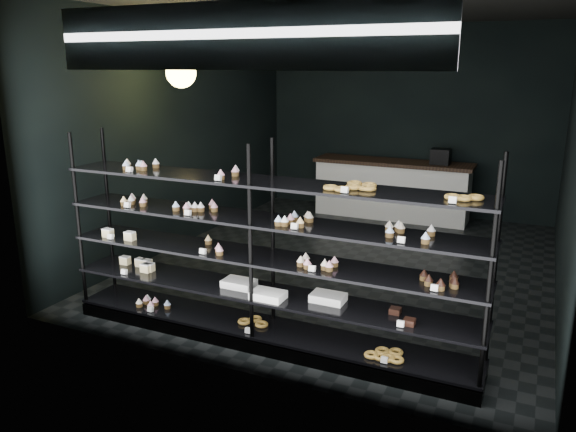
# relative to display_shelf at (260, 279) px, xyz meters

# --- Properties ---
(room) EXTENTS (5.01, 6.01, 3.20)m
(room) POSITION_rel_display_shelf_xyz_m (0.05, 2.45, 0.97)
(room) COLOR black
(room) RESTS_ON ground
(display_shelf) EXTENTS (4.00, 0.50, 1.91)m
(display_shelf) POSITION_rel_display_shelf_xyz_m (0.00, 0.00, 0.00)
(display_shelf) COLOR black
(display_shelf) RESTS_ON room
(signage) EXTENTS (3.30, 0.05, 0.50)m
(signage) POSITION_rel_display_shelf_xyz_m (0.05, -0.48, 2.12)
(signage) COLOR #0D0C3C
(signage) RESTS_ON room
(pendant_lamp) EXTENTS (0.36, 0.36, 0.91)m
(pendant_lamp) POSITION_rel_display_shelf_xyz_m (-1.75, 1.41, 1.82)
(pendant_lamp) COLOR black
(pendant_lamp) RESTS_ON room
(service_counter) EXTENTS (2.65, 0.65, 1.23)m
(service_counter) POSITION_rel_display_shelf_xyz_m (-0.02, 4.95, -0.13)
(service_counter) COLOR silver
(service_counter) RESTS_ON room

